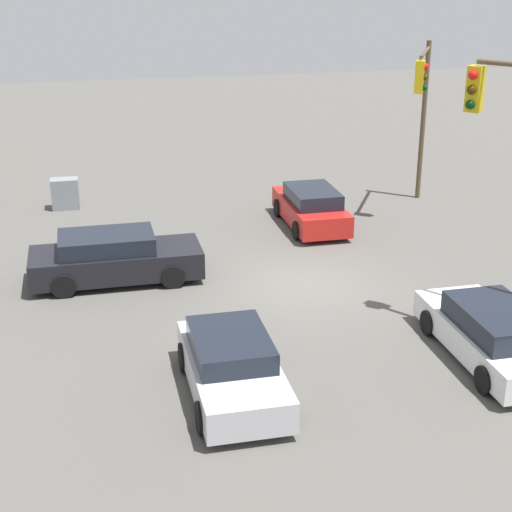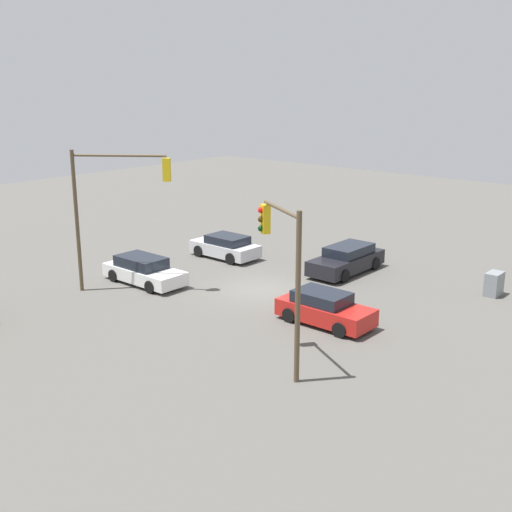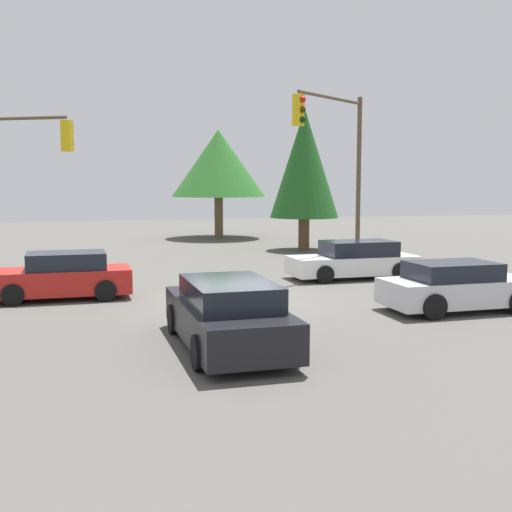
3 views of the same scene
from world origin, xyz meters
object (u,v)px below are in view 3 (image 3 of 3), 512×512
sedan_dark (227,315)px  sedan_silver (457,287)px  sedan_white (354,260)px  traffic_signal_main (23,166)px  traffic_signal_cross (337,149)px  sedan_red (62,277)px

sedan_dark → sedan_silver: bearing=16.9°
sedan_white → traffic_signal_main: traffic_signal_main is taller
sedan_dark → traffic_signal_cross: (9.80, -6.61, 3.93)m
traffic_signal_cross → traffic_signal_main: bearing=-43.6°
sedan_white → traffic_signal_main: size_ratio=0.78×
traffic_signal_cross → sedan_white: bearing=53.4°
sedan_silver → traffic_signal_main: traffic_signal_main is taller
sedan_white → sedan_dark: 10.49m
sedan_silver → traffic_signal_main: 14.96m
sedan_white → traffic_signal_main: (3.04, 11.20, 3.34)m
sedan_silver → traffic_signal_main: size_ratio=0.69×
sedan_red → sedan_dark: (-6.82, -3.36, 0.04)m
sedan_dark → sedan_white: bearing=50.9°
sedan_white → traffic_signal_cross: size_ratio=0.68×
sedan_red → sedan_white: (1.32, -9.97, -0.02)m
sedan_red → traffic_signal_cross: traffic_signal_cross is taller
sedan_red → traffic_signal_cross: (2.98, -9.98, 3.97)m
sedan_silver → sedan_white: bearing=-178.4°
sedan_silver → traffic_signal_cross: (7.74, 0.17, 3.99)m
sedan_white → sedan_silver: size_ratio=1.13×
sedan_white → traffic_signal_cross: bearing=-0.0°
sedan_white → sedan_red: bearing=97.5°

